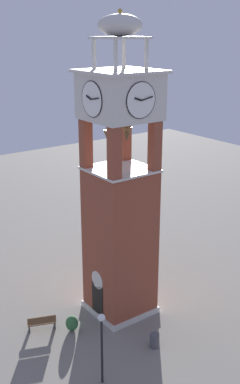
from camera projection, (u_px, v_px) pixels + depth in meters
ground at (120, 309)px, 28.68m from camera, size 80.00×80.00×0.00m
clock_tower at (120, 201)px, 26.37m from camera, size 3.85×3.85×17.24m
park_bench at (42, 323)px, 26.49m from camera, size 0.99×1.65×0.95m
lamp_post at (102, 336)px, 21.81m from camera, size 0.36×0.36×3.85m
trash_bin at (154, 340)px, 25.10m from camera, size 0.52×0.52×0.80m
shrub_near_entry at (72, 323)px, 26.52m from camera, size 0.72×0.72×0.89m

